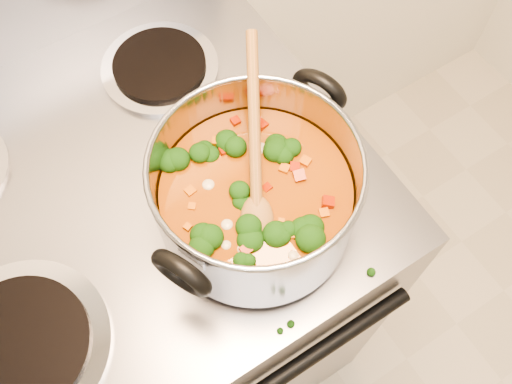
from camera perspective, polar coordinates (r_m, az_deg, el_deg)
electric_range at (r=1.27m, az=-10.51°, el=-9.16°), size 0.76×0.69×1.08m
stockpot at (r=0.73m, az=0.01°, el=-0.24°), size 0.32×0.27×0.16m
wooden_spoon at (r=0.71m, az=-0.03°, el=2.03°), size 0.16×0.24×0.12m
cooktop_crumbs at (r=0.81m, az=-0.35°, el=-2.55°), size 0.37×0.36×0.01m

